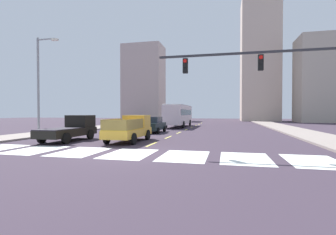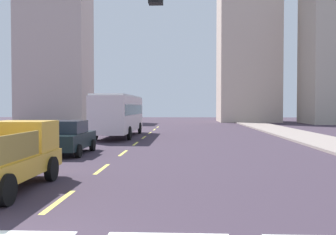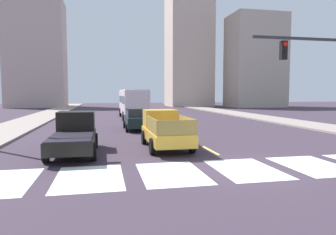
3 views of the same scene
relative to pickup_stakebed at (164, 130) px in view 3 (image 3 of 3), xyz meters
The scene contains 22 objects.
ground_plane 5.95m from the pickup_stakebed, 68.94° to the right, with size 160.00×160.00×0.00m, color #392E3B.
sidewalk_right 19.40m from the pickup_stakebed, 40.23° to the left, with size 3.92×110.00×0.15m, color gray.
sidewalk_left 16.41m from the pickup_stakebed, 130.18° to the left, with size 3.92×110.00×0.15m, color gray.
crosswalk_stripe_1 6.70m from the pickup_stakebed, 124.23° to the right, with size 2.30×3.43×0.01m, color white.
crosswalk_stripe_2 5.62m from the pickup_stakebed, 98.40° to the right, with size 2.30×3.43×0.01m, color white.
crosswalk_stripe_3 5.95m from the pickup_stakebed, 68.94° to the right, with size 2.30×3.43×0.01m, color white.
crosswalk_stripe_4 7.50m from the pickup_stakebed, 47.45° to the right, with size 2.30×3.43×0.01m, color white.
lane_dash_0 2.74m from the pickup_stakebed, 35.09° to the right, with size 0.16×2.40×0.01m, color #E0D150.
lane_dash_1 4.21m from the pickup_stakebed, 59.01° to the left, with size 0.16×2.40×0.01m, color #E0D150.
lane_dash_2 8.82m from the pickup_stakebed, 76.07° to the left, with size 0.16×2.40×0.01m, color #E0D150.
lane_dash_3 13.71m from the pickup_stakebed, 81.12° to the left, with size 0.16×2.40×0.01m, color #E0D150.
lane_dash_4 18.66m from the pickup_stakebed, 83.49° to the left, with size 0.16×2.40×0.01m, color #E0D150.
lane_dash_5 23.63m from the pickup_stakebed, 84.87° to the left, with size 0.16×2.40×0.01m, color #E0D150.
lane_dash_6 28.61m from the pickup_stakebed, 85.76° to the left, with size 0.16×2.40×0.01m, color #E0D150.
lane_dash_7 33.60m from the pickup_stakebed, 86.39° to the left, with size 0.16×2.40×0.01m, color #E0D150.
pickup_stakebed is the anchor object (origin of this frame).
pickup_dark 4.69m from the pickup_stakebed, behind, with size 2.18×5.20×1.96m.
city_bus 19.15m from the pickup_stakebed, 89.85° to the left, with size 2.72×10.80×3.32m.
sedan_near_left 8.02m from the pickup_stakebed, 94.48° to the left, with size 2.02×4.40×1.72m.
tower_tall_centre 55.30m from the pickup_stakebed, 107.81° to the left, with size 11.30×8.13×21.77m, color #BCA59E.
block_mid_left 52.63m from the pickup_stakebed, 57.25° to the left, with size 10.96×8.12×19.06m, color #B8AA99.
block_mid_right 54.48m from the pickup_stakebed, 72.92° to the left, with size 9.23×8.78×31.17m, color beige.
Camera 3 is at (-5.31, -10.75, 2.93)m, focal length 32.79 mm.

